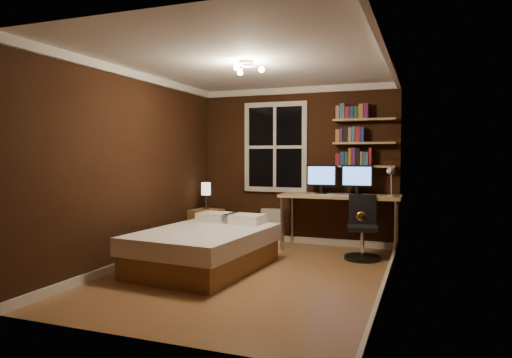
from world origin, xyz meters
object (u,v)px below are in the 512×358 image
(monitor_left, at_px, (322,179))
(desk_lamp, at_px, (391,181))
(radiator, at_px, (273,225))
(nightstand, at_px, (206,226))
(bedside_lamp, at_px, (206,196))
(monitor_right, at_px, (357,180))
(desk, at_px, (340,199))
(bed, at_px, (205,248))
(office_chair, at_px, (362,236))

(monitor_left, height_order, desk_lamp, desk_lamp)
(radiator, bearing_deg, desk_lamp, -12.43)
(nightstand, distance_m, bedside_lamp, 0.49)
(nightstand, xyz_separation_m, monitor_right, (2.35, 0.31, 0.78))
(monitor_left, bearing_deg, desk, -16.34)
(bed, height_order, office_chair, office_chair)
(monitor_right, relative_size, office_chair, 0.53)
(monitor_left, height_order, office_chair, monitor_left)
(monitor_left, distance_m, office_chair, 1.16)
(nightstand, xyz_separation_m, desk_lamp, (2.85, 0.05, 0.78))
(bed, bearing_deg, office_chair, 40.44)
(monitor_right, xyz_separation_m, desk_lamp, (0.50, -0.26, 0.00))
(desk_lamp, bearing_deg, monitor_left, 166.15)
(bed, distance_m, radiator, 1.99)
(office_chair, bearing_deg, desk, 121.11)
(bed, xyz_separation_m, radiator, (0.22, 1.98, 0.01))
(bedside_lamp, height_order, office_chair, bedside_lamp)
(radiator, bearing_deg, desk, -12.18)
(bedside_lamp, distance_m, monitor_left, 1.86)
(nightstand, bearing_deg, desk_lamp, 11.03)
(radiator, bearing_deg, office_chair, -25.35)
(nightstand, height_order, desk_lamp, desk_lamp)
(bed, distance_m, monitor_left, 2.25)
(monitor_right, height_order, desk_lamp, desk_lamp)
(nightstand, distance_m, monitor_right, 2.49)
(nightstand, relative_size, monitor_right, 1.18)
(radiator, bearing_deg, nightstand, -154.58)
(bedside_lamp, bearing_deg, desk_lamp, 0.99)
(nightstand, relative_size, bedside_lamp, 1.25)
(radiator, xyz_separation_m, monitor_right, (1.37, -0.16, 0.78))
(bed, relative_size, desk, 1.10)
(desk, relative_size, monitor_right, 3.79)
(radiator, bearing_deg, bed, -96.42)
(bedside_lamp, height_order, radiator, bedside_lamp)
(monitor_left, bearing_deg, monitor_right, 0.00)
(radiator, height_order, office_chair, office_chair)
(office_chair, bearing_deg, bedside_lamp, 165.66)
(bedside_lamp, bearing_deg, bed, -63.63)
(monitor_left, bearing_deg, office_chair, -39.30)
(bedside_lamp, relative_size, office_chair, 0.50)
(bed, relative_size, monitor_right, 4.17)
(bed, xyz_separation_m, office_chair, (1.76, 1.25, 0.05))
(radiator, relative_size, office_chair, 0.62)
(office_chair, bearing_deg, radiator, 146.32)
(desk_lamp, bearing_deg, desk, 167.18)
(nightstand, height_order, monitor_left, monitor_left)
(desk_lamp, distance_m, office_chair, 0.87)
(desk, bearing_deg, radiator, 167.82)
(nightstand, distance_m, desk_lamp, 2.96)
(monitor_right, bearing_deg, desk, -159.50)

